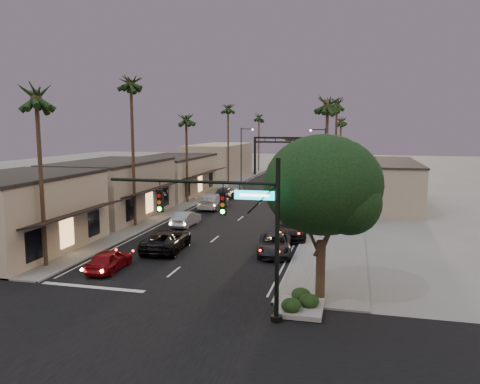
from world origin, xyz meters
The scene contains 34 objects.
ground centered at (0.00, 40.00, 0.00)m, with size 200.00×200.00×0.00m, color slate.
road centered at (0.00, 45.00, 0.00)m, with size 14.00×120.00×0.02m, color black.
cross_street centered at (0.00, 0.00, 0.00)m, with size 80.00×12.00×0.02m, color black.
sidewalk_left centered at (-9.50, 52.00, 0.06)m, with size 5.00×92.00×0.12m, color slate.
sidewalk_right centered at (9.50, 52.00, 0.06)m, with size 5.00×92.00×0.12m, color slate.
storefront_near centered at (-13.00, 12.00, 2.75)m, with size 8.00×12.00×5.50m, color #BAAC8E.
storefront_mid centered at (-13.00, 26.00, 2.75)m, with size 8.00×14.00×5.50m, color #A19680.
storefront_far centered at (-13.00, 42.00, 2.50)m, with size 8.00×16.00×5.00m, color #BAAC8E.
storefront_dist centered at (-13.00, 65.00, 3.00)m, with size 8.00×20.00×6.00m, color #A19680.
building_right centered at (14.00, 40.00, 2.50)m, with size 8.00×18.00×5.00m, color #A19680.
traffic_signal centered at (5.69, 4.00, 5.08)m, with size 8.51×0.22×7.80m.
corner_tree centered at (9.48, 7.45, 5.98)m, with size 6.20×6.20×8.80m.
planter centered at (8.60, 5.50, 0.00)m, with size 2.20×2.60×0.24m, color gray.
arch centered at (0.00, 70.00, 5.53)m, with size 15.20×0.40×7.27m.
streetlight_right centered at (6.92, 45.00, 5.33)m, with size 2.13×0.30×9.00m.
streetlight_left centered at (-6.92, 58.00, 5.33)m, with size 2.13×0.30×9.00m.
palm_la centered at (-8.60, 9.00, 11.44)m, with size 3.20×3.20×13.20m.
palm_lb centered at (-8.60, 22.00, 13.39)m, with size 3.20×3.20×15.20m.
palm_lc centered at (-8.60, 36.00, 10.47)m, with size 3.20×3.20×12.20m.
palm_ld centered at (-8.60, 55.00, 12.42)m, with size 3.20×3.20×14.20m.
palm_ra centered at (8.60, 24.00, 11.44)m, with size 3.20×3.20×13.20m.
palm_rb centered at (8.60, 44.00, 12.42)m, with size 3.20×3.20×14.20m.
palm_rc centered at (8.60, 64.00, 10.47)m, with size 3.20×3.20×12.20m.
palm_far centered at (-8.30, 78.00, 11.44)m, with size 3.20×3.20×13.20m.
oncoming_red centered at (-4.16, 9.33, 0.69)m, with size 1.64×4.08×1.39m, color maroon.
oncoming_pickup centered at (-2.49, 14.83, 0.80)m, with size 2.65×5.74×1.59m, color black.
oncoming_silver centered at (-4.09, 23.25, 0.70)m, with size 1.49×4.28×1.41m, color #939398.
oncoming_white centered at (-4.31, 32.93, 0.86)m, with size 2.42×5.94×1.72m, color #AEAEAE.
oncoming_dgrey centered at (-4.85, 39.51, 0.84)m, with size 1.97×4.90×1.67m, color black.
oncoming_grey_far centered at (-4.96, 45.24, 0.69)m, with size 1.46×4.19×1.38m, color #57565C.
curbside_near centered at (5.55, 15.70, 0.71)m, with size 2.36×5.12×1.42m, color black.
curbside_black centered at (6.20, 21.20, 0.81)m, with size 2.26×5.57×1.62m, color black.
curbside_grey centered at (6.20, 28.21, 0.77)m, with size 1.81×4.51×1.54m, color #444449.
curbside_far centered at (5.07, 44.96, 0.77)m, with size 1.63×4.68×1.54m, color black.
Camera 1 is at (10.95, -16.98, 9.22)m, focal length 35.00 mm.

